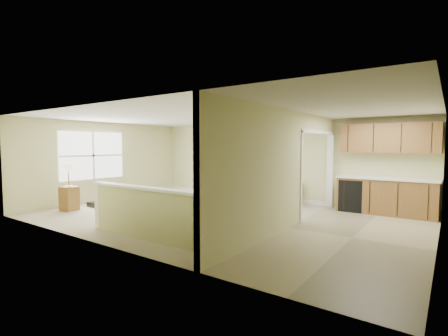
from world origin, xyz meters
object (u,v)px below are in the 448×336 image
Objects in this scene: small_plant at (286,201)px; lamp_stand at (69,190)px; loveseat at (277,193)px; palm_plant at (234,180)px; piano at (119,188)px; accent_table at (242,186)px; piano_bench at (154,201)px.

small_plant is 0.40× the size of lamp_stand.
lamp_stand reaches higher than loveseat.
piano is at bearing -123.54° from palm_plant.
piano is 1.07× the size of loveseat.
small_plant is at bearing -10.80° from accent_table.
piano_bench is (1.42, 0.05, -0.24)m from piano.
lamp_stand is (-2.55, -4.27, -0.07)m from palm_plant.
accent_table is (2.53, 2.74, -0.02)m from piano.
loveseat reaches higher than accent_table.
piano_bench is at bearing 5.21° from piano.
piano_bench is 1.05× the size of accent_table.
lamp_stand is (-0.52, -1.21, 0.04)m from piano.
accent_table is 1.49× the size of small_plant.
loveseat is 1.13m from accent_table.
palm_plant reaches higher than accent_table.
piano reaches higher than small_plant.
lamp_stand is at bearing -110.30° from piano.
palm_plant is at bearing 78.46° from piano_bench.
small_plant is (1.67, -0.32, -0.27)m from accent_table.
accent_table is at bearing -33.05° from palm_plant.
loveseat is at bearing 54.43° from piano_bench.
piano is at bearing -177.90° from piano_bench.
loveseat is at bearing 43.85° from piano.
piano_bench reaches higher than small_plant.
loveseat is 0.91m from small_plant.
piano is 4.74m from loveseat.
loveseat is (2.17, 3.04, 0.05)m from piano_bench.
lamp_stand reaches higher than palm_plant.
piano is 4.86m from small_plant.
accent_table is (-1.06, -0.35, 0.18)m from loveseat.
piano_bench is at bearing -139.62° from small_plant.
piano_bench is 3.65m from small_plant.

